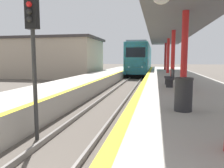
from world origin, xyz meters
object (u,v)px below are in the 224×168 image
Objects in this scene: signal_near at (33,41)px; bench at (170,77)px; train at (141,59)px; trash_bin at (183,94)px.

bench is (4.25, 6.46, -1.50)m from signal_near.
signal_near is 7.88m from bench.
train is 11.50× the size of bench.
train is 4.55× the size of signal_near.
bench is at bearing 90.04° from trash_bin.
train is at bearing 96.24° from trash_bin.
signal_near is (-1.10, -29.49, 0.55)m from train.
trash_bin is at bearing 8.38° from signal_near.
signal_near is 4.37× the size of trash_bin.
bench is (3.15, -23.02, -0.95)m from train.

